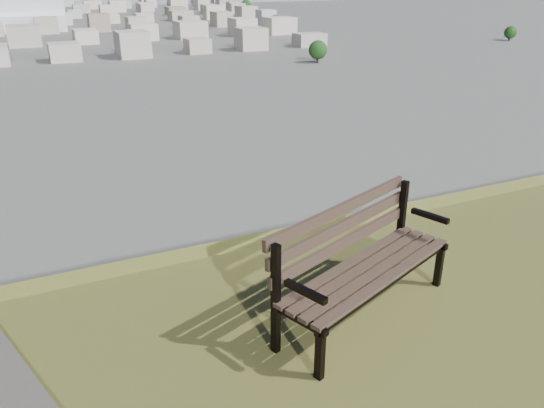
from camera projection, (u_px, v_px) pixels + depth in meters
name	position (u px, v px, depth m)	size (l,w,h in m)	color
park_bench	(359.00, 256.00, 4.60)	(1.99, 1.25, 0.99)	#463428
arena	(10.00, 21.00, 272.28)	(53.66, 23.54, 22.47)	silver
city_blocks	(16.00, 15.00, 339.28)	(395.00, 361.00, 7.00)	beige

